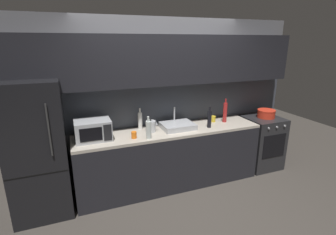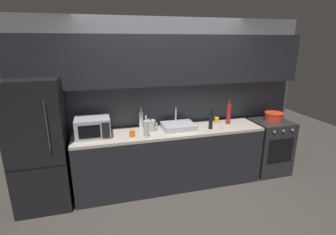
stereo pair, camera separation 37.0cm
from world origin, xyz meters
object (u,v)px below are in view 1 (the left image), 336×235
object	(u,v)px
refrigerator	(38,150)
kettle	(151,126)
oven_range	(261,142)
wine_bottle_white	(140,120)
wine_bottle_clear	(148,130)
cooking_pot	(266,114)
microwave	(93,130)
wine_bottle_dark	(209,119)
mug_yellow	(213,119)
mug_orange	(134,135)
wine_bottle_red	(225,112)

from	to	relation	value
refrigerator	kettle	world-z (taller)	refrigerator
oven_range	wine_bottle_white	world-z (taller)	wine_bottle_white
oven_range	wine_bottle_white	size ratio (longest dim) A/B	2.84
wine_bottle_clear	cooking_pot	size ratio (longest dim) A/B	1.05
microwave	wine_bottle_dark	xyz separation A→B (m)	(1.69, -0.12, -0.00)
refrigerator	mug_yellow	world-z (taller)	refrigerator
wine_bottle_dark	mug_yellow	distance (m)	0.31
microwave	mug_orange	size ratio (longest dim) A/B	4.96
wine_bottle_dark	microwave	bearing A→B (deg)	175.93
mug_orange	mug_yellow	distance (m)	1.40
refrigerator	kettle	xyz separation A→B (m)	(1.49, 0.04, 0.11)
microwave	wine_bottle_dark	world-z (taller)	wine_bottle_dark
refrigerator	wine_bottle_dark	distance (m)	2.38
refrigerator	wine_bottle_white	bearing A→B (deg)	9.26
oven_range	mug_orange	bearing A→B (deg)	-176.87
wine_bottle_red	microwave	bearing A→B (deg)	-179.16
wine_bottle_red	mug_yellow	distance (m)	0.22
mug_orange	refrigerator	bearing A→B (deg)	173.90
oven_range	wine_bottle_clear	world-z (taller)	wine_bottle_clear
wine_bottle_dark	wine_bottle_white	xyz separation A→B (m)	(-0.99, 0.33, -0.00)
cooking_pot	refrigerator	bearing A→B (deg)	-180.00
microwave	wine_bottle_white	distance (m)	0.73
refrigerator	wine_bottle_red	xyz separation A→B (m)	(2.74, 0.05, 0.19)
wine_bottle_red	cooking_pot	xyz separation A→B (m)	(0.80, -0.05, -0.10)
mug_orange	wine_bottle_red	bearing A→B (deg)	6.49
refrigerator	wine_bottle_clear	world-z (taller)	refrigerator
wine_bottle_red	wine_bottle_dark	size ratio (longest dim) A/B	1.20
refrigerator	wine_bottle_clear	xyz separation A→B (m)	(1.37, -0.21, 0.16)
wine_bottle_white	wine_bottle_clear	world-z (taller)	wine_bottle_white
wine_bottle_white	mug_yellow	size ratio (longest dim) A/B	3.20
wine_bottle_red	cooking_pot	distance (m)	0.81
oven_range	kettle	bearing A→B (deg)	178.78
kettle	microwave	bearing A→B (deg)	-178.35
kettle	oven_range	bearing A→B (deg)	-1.22
wine_bottle_red	cooking_pot	bearing A→B (deg)	-3.46
refrigerator	wine_bottle_clear	bearing A→B (deg)	-8.70
mug_yellow	refrigerator	bearing A→B (deg)	-177.42
wine_bottle_white	mug_orange	distance (m)	0.41
wine_bottle_white	oven_range	bearing A→B (deg)	-6.07
wine_bottle_white	mug_orange	size ratio (longest dim) A/B	3.42
oven_range	wine_bottle_dark	bearing A→B (deg)	-174.94
wine_bottle_red	wine_bottle_dark	distance (m)	0.40
oven_range	mug_orange	distance (m)	2.37
kettle	mug_yellow	xyz separation A→B (m)	(1.08, 0.07, -0.03)
microwave	cooking_pot	size ratio (longest dim) A/B	1.55
oven_range	cooking_pot	bearing A→B (deg)	2.03
oven_range	wine_bottle_dark	xyz separation A→B (m)	(-1.14, -0.10, 0.58)
microwave	cooking_pot	bearing A→B (deg)	-0.37
wine_bottle_red	mug_orange	size ratio (longest dim) A/B	4.16
mug_yellow	oven_range	bearing A→B (deg)	-7.16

